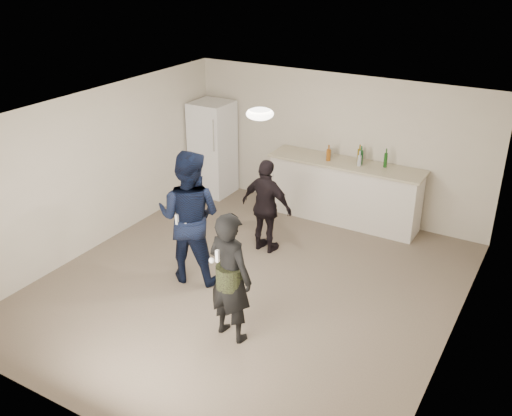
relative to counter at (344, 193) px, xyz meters
The scene contains 21 objects.
floor 2.74m from the counter, 96.91° to the right, with size 6.00×6.00×0.00m, color #6B5B4C.
ceiling 3.34m from the counter, 96.91° to the right, with size 6.00×6.00×0.00m, color silver.
wall_back 0.86m from the counter, 134.45° to the left, with size 6.00×6.00×0.00m, color beige.
wall_front 5.73m from the counter, 93.27° to the right, with size 6.00×6.00×0.00m, color beige.
wall_left 4.14m from the counter, 139.02° to the right, with size 6.00×6.00×0.00m, color beige.
wall_right 3.68m from the counter, 47.74° to the right, with size 6.00×6.00×0.00m, color beige.
counter is the anchor object (origin of this frame).
counter_top 0.55m from the counter, ahead, with size 2.68×0.64×0.04m, color #BEAF93.
fridge 2.70m from the counter, behind, with size 0.70×0.70×1.80m, color white.
fridge_handle 2.56m from the counter, 169.60° to the right, with size 0.02×0.02×0.60m, color silver.
ceiling_dome 3.07m from the counter, 97.78° to the right, with size 0.36×0.36×0.16m, color white.
shaker 0.74m from the counter, 161.18° to the left, with size 0.08×0.08×0.17m, color silver.
man 3.13m from the counter, 112.30° to the right, with size 0.95×0.74×1.95m, color #0D1939.
woman 3.75m from the counter, 89.10° to the right, with size 0.61×0.40×1.68m, color black.
camo_shorts 3.75m from the counter, 89.10° to the right, with size 0.34×0.34×0.28m, color #2B3518.
spectator 1.74m from the counter, 111.65° to the right, with size 0.89×0.37×1.51m, color black.
remote_man 3.40m from the counter, 110.48° to the right, with size 0.04×0.04×0.15m, color white.
nunchuk_man 3.32m from the counter, 108.71° to the right, with size 0.07×0.07×0.07m, color white.
remote_woman 4.06m from the counter, 89.15° to the right, with size 0.04×0.04×0.15m, color white.
nunchuk_woman 4.01m from the counter, 90.59° to the right, with size 0.07×0.07×0.07m, color white.
bottle_cluster 0.70m from the counter, 13.93° to the left, with size 1.01×0.31×0.24m.
Camera 1 is at (3.57, -5.93, 4.43)m, focal length 40.00 mm.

